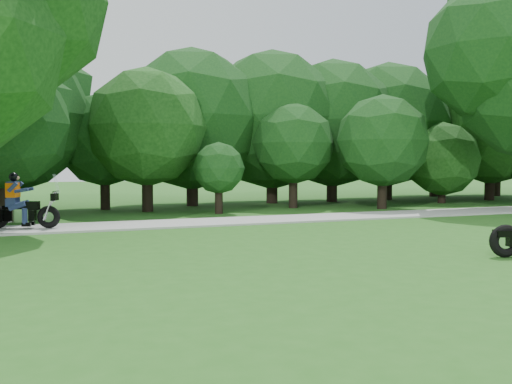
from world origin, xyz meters
TOP-DOWN VIEW (x-y plane):
  - ground at (0.00, 0.00)m, footprint 100.00×100.00m
  - walkway at (0.00, 8.00)m, footprint 60.00×2.20m
  - tree_line at (0.97, 14.92)m, footprint 39.42×11.70m
  - touring_motorcycle at (-8.67, 8.10)m, footprint 2.03×1.13m

SIDE VIEW (x-z plane):
  - ground at x=0.00m, z-range 0.00..0.00m
  - walkway at x=0.00m, z-range 0.00..0.06m
  - touring_motorcycle at x=-8.67m, z-range -0.16..1.44m
  - tree_line at x=0.97m, z-range 0.01..7.24m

